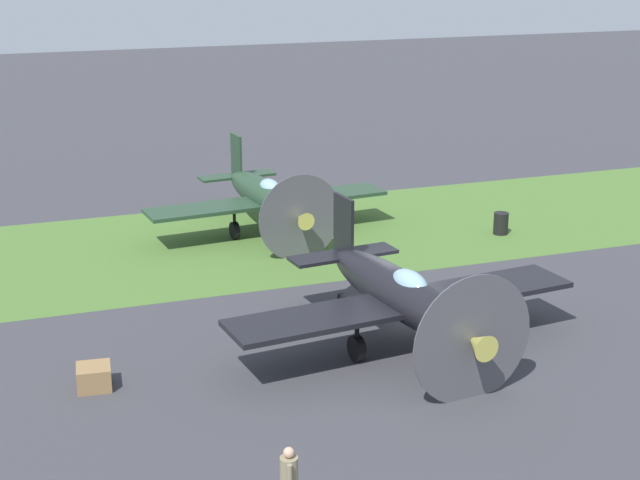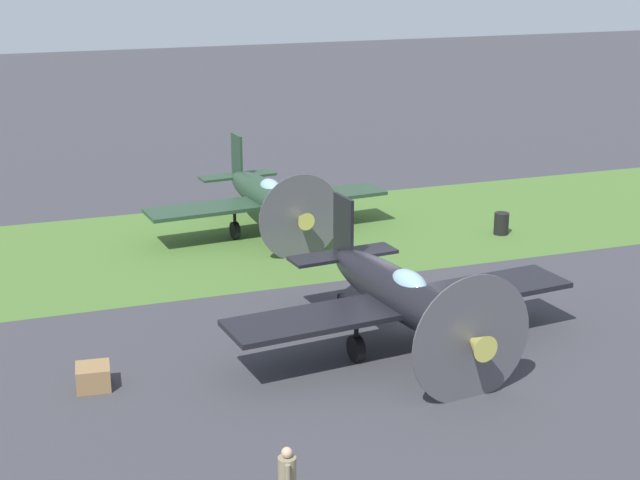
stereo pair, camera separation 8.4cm
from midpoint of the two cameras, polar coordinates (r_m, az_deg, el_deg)
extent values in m
plane|color=#38383D|center=(30.57, 5.23, -4.69)|extent=(160.00, 160.00, 0.00)
cube|color=#476B2D|center=(38.83, -0.56, 0.30)|extent=(120.00, 11.00, 0.01)
ellipsoid|color=black|center=(28.11, 4.70, -3.14)|extent=(2.20, 7.75, 1.39)
cube|color=black|center=(27.81, 5.16, -3.76)|extent=(10.93, 3.04, 0.16)
cube|color=black|center=(30.68, 1.49, 0.70)|extent=(0.24, 1.24, 2.14)
cube|color=black|center=(30.95, 1.47, -0.89)|extent=(3.68, 1.39, 0.11)
cone|color=#B7B24C|center=(24.93, 9.46, -6.13)|extent=(0.80, 0.86, 0.72)
cylinder|color=#4C4C51|center=(25.10, 9.17, -5.95)|extent=(3.58, 0.43, 3.60)
ellipsoid|color=#8CB2C6|center=(27.40, 5.43, -2.64)|extent=(0.95, 1.65, 0.79)
cylinder|color=black|center=(28.95, 8.00, -5.29)|extent=(0.33, 0.79, 0.76)
cylinder|color=black|center=(28.74, 8.05, -4.30)|extent=(0.13, 0.13, 1.08)
cylinder|color=black|center=(27.40, 2.26, -6.49)|extent=(0.33, 0.79, 0.76)
cylinder|color=black|center=(27.18, 2.27, -5.45)|extent=(0.13, 0.13, 1.08)
cylinder|color=black|center=(31.58, 1.36, -3.52)|extent=(0.17, 0.37, 0.36)
ellipsoid|color=#233D28|center=(39.05, -3.26, 2.68)|extent=(1.95, 7.20, 1.30)
cube|color=#233D28|center=(38.72, -3.02, 2.31)|extent=(10.16, 2.70, 0.15)
cube|color=#233D28|center=(41.78, -4.93, 4.97)|extent=(0.21, 1.16, 1.99)
cube|color=#233D28|center=(41.97, -4.90, 3.85)|extent=(3.42, 1.25, 0.10)
cone|color=#B7B24C|center=(35.66, -0.99, 1.25)|extent=(0.73, 0.79, 0.67)
cylinder|color=#4C4C51|center=(35.85, -1.12, 1.34)|extent=(3.34, 0.35, 3.35)
ellipsoid|color=#8CB2C6|center=(38.38, -2.92, 3.12)|extent=(0.86, 1.53, 0.73)
cylinder|color=black|center=(39.47, -0.90, 1.12)|extent=(0.30, 0.73, 0.71)
cylinder|color=black|center=(39.33, -0.91, 1.82)|extent=(0.13, 0.13, 1.00)
cylinder|color=black|center=(38.39, -5.04, 0.57)|extent=(0.30, 0.73, 0.71)
cylinder|color=black|center=(38.25, -5.06, 1.29)|extent=(0.13, 0.13, 1.00)
cylinder|color=black|center=(42.43, -4.90, 1.98)|extent=(0.16, 0.34, 0.33)
cylinder|color=#847A5B|center=(20.02, -1.86, -13.63)|extent=(0.38, 0.38, 0.62)
sphere|color=tan|center=(19.80, -1.87, -12.58)|extent=(0.23, 0.23, 0.23)
cylinder|color=#847A5B|center=(19.80, -1.82, -14.02)|extent=(0.11, 0.11, 0.59)
cylinder|color=#847A5B|center=(20.24, -1.90, -13.25)|extent=(0.11, 0.11, 0.59)
cylinder|color=black|center=(39.54, 10.85, 0.97)|extent=(0.60, 0.60, 0.90)
cube|color=olive|center=(26.55, -13.31, -7.96)|extent=(0.99, 0.99, 0.64)
camera|label=1|loc=(0.04, -89.93, 0.02)|focal=53.52mm
camera|label=2|loc=(0.04, 90.07, -0.02)|focal=53.52mm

